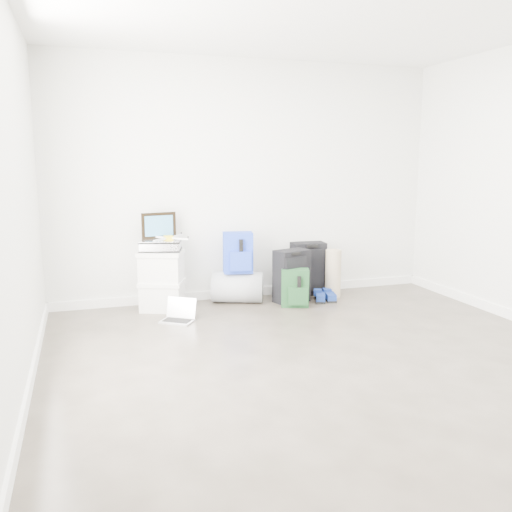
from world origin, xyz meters
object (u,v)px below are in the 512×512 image
object	(u,v)px
boxes_stack	(162,280)
carry_on	(308,268)
large_suitcase	(292,276)
briefcase	(161,246)
duffel_bag	(238,287)
laptop	(179,315)

from	to	relation	value
boxes_stack	carry_on	bearing A→B (deg)	26.35
boxes_stack	large_suitcase	bearing A→B (deg)	16.18
boxes_stack	briefcase	xyz separation A→B (m)	(0.00, 0.00, 0.38)
briefcase	duffel_bag	xyz separation A→B (m)	(0.85, 0.05, -0.53)
boxes_stack	briefcase	bearing A→B (deg)	0.00
briefcase	boxes_stack	bearing A→B (deg)	0.00
briefcase	laptop	size ratio (longest dim) A/B	1.07
boxes_stack	briefcase	size ratio (longest dim) A/B	1.55
large_suitcase	carry_on	bearing A→B (deg)	23.95
large_suitcase	carry_on	distance (m)	0.43
carry_on	laptop	size ratio (longest dim) A/B	1.62
briefcase	carry_on	size ratio (longest dim) A/B	0.66
boxes_stack	carry_on	size ratio (longest dim) A/B	1.02
boxes_stack	laptop	distance (m)	0.54
laptop	duffel_bag	bearing A→B (deg)	69.02
duffel_bag	large_suitcase	xyz separation A→B (m)	(0.59, -0.18, 0.12)
boxes_stack	large_suitcase	distance (m)	1.45
carry_on	laptop	xyz separation A→B (m)	(-1.67, -0.62, -0.26)
duffel_bag	laptop	size ratio (longest dim) A/B	1.47
boxes_stack	large_suitcase	size ratio (longest dim) A/B	1.07
duffel_bag	laptop	world-z (taller)	duffel_bag
briefcase	large_suitcase	size ratio (longest dim) A/B	0.69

